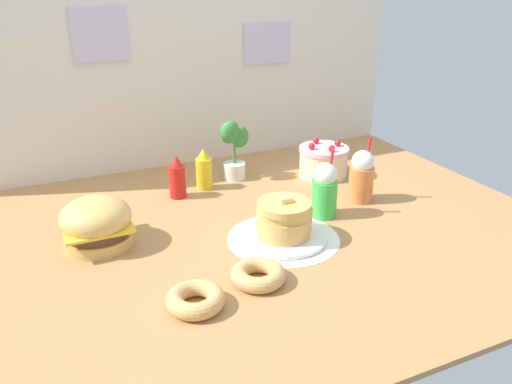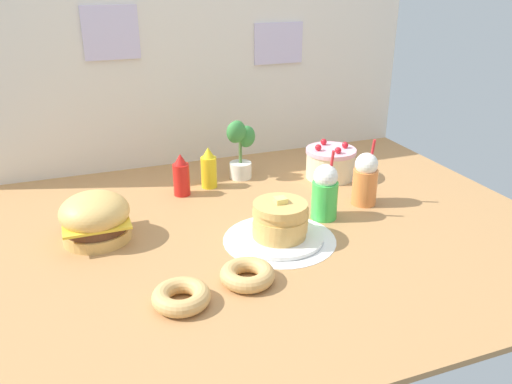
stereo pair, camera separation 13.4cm
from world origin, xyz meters
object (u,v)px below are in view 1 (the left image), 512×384
object	(u,v)px
layer_cake	(323,161)
donut_chocolate	(258,274)
ketchup_bottle	(177,178)
orange_float_cup	(362,176)
mustard_bottle	(204,170)
potted_plant	(234,147)
donut_pink_glaze	(195,299)
burger	(96,223)
pancake_stack	(284,222)
cream_soda_cup	(325,190)

from	to	relation	value
layer_cake	donut_chocolate	bearing A→B (deg)	-133.46
layer_cake	ketchup_bottle	distance (m)	0.71
orange_float_cup	layer_cake	bearing A→B (deg)	88.40
mustard_bottle	donut_chocolate	size ratio (longest dim) A/B	1.08
orange_float_cup	potted_plant	distance (m)	0.61
mustard_bottle	donut_pink_glaze	bearing A→B (deg)	-111.18
burger	orange_float_cup	bearing A→B (deg)	-3.80
ketchup_bottle	pancake_stack	bearing A→B (deg)	-65.94
orange_float_cup	donut_chocolate	xyz separation A→B (m)	(-0.66, -0.39, -0.08)
layer_cake	orange_float_cup	xyz separation A→B (m)	(-0.01, -0.32, 0.04)
ketchup_bottle	potted_plant	size ratio (longest dim) A/B	0.66
burger	mustard_bottle	size ratio (longest dim) A/B	1.33
cream_soda_cup	donut_pink_glaze	world-z (taller)	cream_soda_cup
donut_pink_glaze	layer_cake	bearing A→B (deg)	40.06
donut_pink_glaze	donut_chocolate	distance (m)	0.23
pancake_stack	donut_pink_glaze	distance (m)	0.51
burger	cream_soda_cup	world-z (taller)	cream_soda_cup
pancake_stack	donut_pink_glaze	world-z (taller)	pancake_stack
pancake_stack	orange_float_cup	distance (m)	0.49
burger	potted_plant	xyz separation A→B (m)	(0.69, 0.40, 0.07)
donut_pink_glaze	burger	bearing A→B (deg)	111.09
ketchup_bottle	donut_pink_glaze	xyz separation A→B (m)	(-0.19, -0.80, -0.06)
orange_float_cup	donut_pink_glaze	distance (m)	0.99
ketchup_bottle	donut_pink_glaze	size ratio (longest dim) A/B	1.08
layer_cake	potted_plant	world-z (taller)	potted_plant
donut_chocolate	potted_plant	world-z (taller)	potted_plant
layer_cake	cream_soda_cup	distance (m)	0.45
cream_soda_cup	ketchup_bottle	bearing A→B (deg)	138.24
donut_pink_glaze	donut_chocolate	world-z (taller)	same
burger	cream_soda_cup	xyz separation A→B (m)	(0.86, -0.13, 0.03)
cream_soda_cup	orange_float_cup	size ratio (longest dim) A/B	1.00
orange_float_cup	pancake_stack	bearing A→B (deg)	-159.43
pancake_stack	ketchup_bottle	size ratio (longest dim) A/B	1.70
donut_pink_glaze	potted_plant	bearing A→B (deg)	61.18
pancake_stack	ketchup_bottle	distance (m)	0.59
layer_cake	donut_pink_glaze	world-z (taller)	layer_cake
pancake_stack	cream_soda_cup	world-z (taller)	cream_soda_cup
burger	orange_float_cup	size ratio (longest dim) A/B	0.88
donut_chocolate	pancake_stack	bearing A→B (deg)	46.98
layer_cake	ketchup_bottle	world-z (taller)	ketchup_bottle
mustard_bottle	cream_soda_cup	xyz separation A→B (m)	(0.34, -0.47, 0.02)
cream_soda_cup	potted_plant	distance (m)	0.56
ketchup_bottle	potted_plant	bearing A→B (deg)	18.70
layer_cake	donut_pink_glaze	size ratio (longest dim) A/B	1.34
cream_soda_cup	orange_float_cup	bearing A→B (deg)	15.74
donut_chocolate	potted_plant	xyz separation A→B (m)	(0.27, 0.86, 0.13)
layer_cake	donut_pink_glaze	bearing A→B (deg)	-139.94
pancake_stack	ketchup_bottle	world-z (taller)	ketchup_bottle
layer_cake	mustard_bottle	distance (m)	0.58
ketchup_bottle	orange_float_cup	bearing A→B (deg)	-27.49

